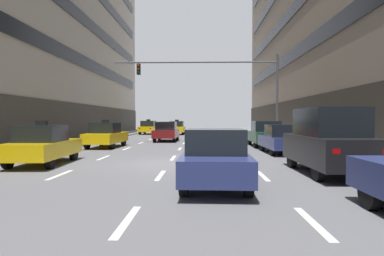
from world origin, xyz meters
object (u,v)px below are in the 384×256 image
object	(u,v)px
car_driving_1	(166,132)
pedestrian_0	(361,137)
taxi_driving_5	(177,128)
car_parked_3	(265,134)
pedestrian_1	(324,135)
traffic_signal_0	(225,80)
taxi_driving_2	(149,128)
taxi_driving_4	(106,135)
taxi_driving_0	(43,145)
car_driving_3	(215,158)
car_parked_2	(281,139)
car_parked_1	(329,141)

from	to	relation	value
car_driving_1	pedestrian_0	distance (m)	16.28
taxi_driving_5	car_parked_3	bearing A→B (deg)	-67.47
pedestrian_0	pedestrian_1	world-z (taller)	pedestrian_0
car_parked_3	traffic_signal_0	size ratio (longest dim) A/B	0.37
taxi_driving_2	taxi_driving_4	size ratio (longest dim) A/B	1.02
taxi_driving_0	pedestrian_1	size ratio (longest dim) A/B	2.87
car_driving_3	taxi_driving_4	distance (m)	14.34
taxi_driving_5	car_driving_3	bearing A→B (deg)	-83.86
car_driving_3	taxi_driving_5	bearing A→B (deg)	96.14
taxi_driving_4	car_driving_3	bearing A→B (deg)	-62.10
taxi_driving_5	traffic_signal_0	size ratio (longest dim) A/B	0.35
car_driving_3	taxi_driving_5	world-z (taller)	taxi_driving_5
taxi_driving_0	car_parked_2	xyz separation A→B (m)	(10.89, 4.78, -0.03)
taxi_driving_5	pedestrian_0	size ratio (longest dim) A/B	2.76
car_driving_1	taxi_driving_2	xyz separation A→B (m)	(-3.59, 13.15, 0.00)
taxi_driving_0	car_parked_3	xyz separation A→B (m)	(10.89, 9.43, 0.05)
taxi_driving_2	traffic_signal_0	xyz separation A→B (m)	(8.33, -15.44, 4.08)
car_parked_3	taxi_driving_5	bearing A→B (deg)	112.53
car_driving_1	car_parked_3	xyz separation A→B (m)	(7.33, -5.21, 0.05)
car_driving_3	taxi_driving_5	xyz separation A→B (m)	(-3.38, 31.41, 0.01)
taxi_driving_5	car_parked_1	distance (m)	30.08
car_parked_3	pedestrian_0	world-z (taller)	car_parked_3
taxi_driving_5	car_parked_3	xyz separation A→B (m)	(7.34, -17.69, 0.06)
car_parked_1	car_parked_3	world-z (taller)	car_parked_1
car_parked_1	car_parked_2	size ratio (longest dim) A/B	1.10
car_driving_1	car_parked_2	distance (m)	12.29
taxi_driving_0	car_parked_2	distance (m)	11.89
taxi_driving_0	pedestrian_1	bearing A→B (deg)	19.67
car_driving_1	taxi_driving_4	size ratio (longest dim) A/B	1.00
car_parked_2	car_parked_3	distance (m)	4.65
taxi_driving_2	taxi_driving_5	size ratio (longest dim) A/B	1.03
traffic_signal_0	taxi_driving_4	bearing A→B (deg)	-153.80
car_driving_1	taxi_driving_4	bearing A→B (deg)	-118.10
car_parked_2	car_driving_3	bearing A→B (deg)	-113.60
taxi_driving_0	car_driving_3	distance (m)	8.15
car_parked_2	taxi_driving_0	bearing A→B (deg)	-156.31
taxi_driving_2	car_driving_3	world-z (taller)	taxi_driving_2
taxi_driving_4	car_parked_1	size ratio (longest dim) A/B	0.95
taxi_driving_2	car_parked_3	distance (m)	21.37
car_driving_1	car_parked_1	bearing A→B (deg)	-66.31
car_driving_1	pedestrian_1	xyz separation A→B (m)	(9.61, -9.93, 0.21)
taxi_driving_0	taxi_driving_4	xyz separation A→B (m)	(0.21, 8.38, 0.00)
car_driving_3	car_parked_2	world-z (taller)	car_driving_3
taxi_driving_5	taxi_driving_2	bearing A→B (deg)	169.27
taxi_driving_2	car_parked_1	size ratio (longest dim) A/B	0.96
car_parked_3	taxi_driving_4	bearing A→B (deg)	-174.38
car_driving_3	car_parked_1	size ratio (longest dim) A/B	0.93
taxi_driving_0	pedestrian_0	size ratio (longest dim) A/B	2.78
taxi_driving_0	taxi_driving_4	world-z (taller)	taxi_driving_4
car_driving_1	car_parked_3	distance (m)	8.99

